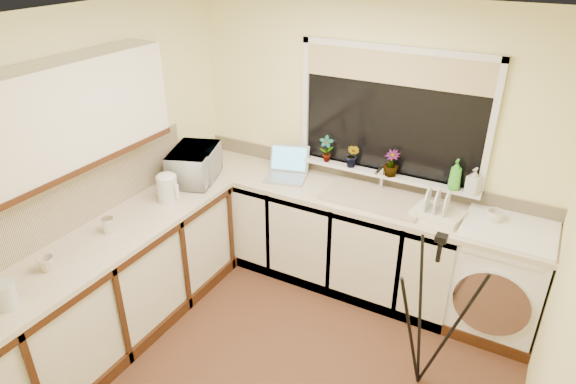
{
  "coord_description": "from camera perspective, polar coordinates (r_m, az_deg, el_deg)",
  "views": [
    {
      "loc": [
        1.34,
        -2.34,
        2.86
      ],
      "look_at": [
        -0.25,
        0.55,
        1.15
      ],
      "focal_mm": 31.3,
      "sensor_mm": 36.0,
      "label": 1
    }
  ],
  "objects": [
    {
      "name": "plant_a",
      "position": [
        4.43,
        4.39,
        4.89
      ],
      "size": [
        0.15,
        0.13,
        0.24
      ],
      "primitive_type": "imported",
      "rotation": [
        0.0,
        0.0,
        0.42
      ],
      "color": "#999999",
      "rests_on": "windowsill"
    },
    {
      "name": "glass_jug",
      "position": [
        3.4,
        -29.37,
        -10.22
      ],
      "size": [
        0.12,
        0.12,
        0.17
      ],
      "primitive_type": "cylinder",
      "color": "silver",
      "rests_on": "worktop_left"
    },
    {
      "name": "base_cabinet_left",
      "position": [
        4.13,
        -19.13,
        -10.47
      ],
      "size": [
        0.54,
        2.4,
        0.86
      ],
      "primitive_type": "cube",
      "color": "silver",
      "rests_on": "floor"
    },
    {
      "name": "worktop_back",
      "position": [
        4.27,
        7.13,
        -0.43
      ],
      "size": [
        3.2,
        0.6,
        0.04
      ],
      "primitive_type": "cube",
      "color": "beige",
      "rests_on": "base_cabinet_back"
    },
    {
      "name": "cup_left",
      "position": [
        3.64,
        -25.76,
        -7.37
      ],
      "size": [
        0.11,
        0.11,
        0.1
      ],
      "primitive_type": "imported",
      "rotation": [
        0.0,
        0.0,
        0.06
      ],
      "color": "beige",
      "rests_on": "worktop_left"
    },
    {
      "name": "splashback_left",
      "position": [
        3.97,
        -23.52,
        -1.0
      ],
      "size": [
        0.02,
        2.4,
        0.45
      ],
      "primitive_type": "cube",
      "color": "beige",
      "rests_on": "wall_left"
    },
    {
      "name": "splashback_back",
      "position": [
        4.48,
        8.6,
        2.1
      ],
      "size": [
        3.2,
        0.02,
        0.14
      ],
      "primitive_type": "cube",
      "color": "beige",
      "rests_on": "wall_back"
    },
    {
      "name": "soap_bottle_green",
      "position": [
        4.14,
        18.5,
        1.88
      ],
      "size": [
        0.11,
        0.11,
        0.25
      ],
      "primitive_type": "imported",
      "rotation": [
        0.0,
        0.0,
        -0.1
      ],
      "color": "green",
      "rests_on": "windowsill"
    },
    {
      "name": "base_cabinet_back",
      "position": [
        4.61,
        3.06,
        -4.48
      ],
      "size": [
        2.55,
        0.6,
        0.86
      ],
      "primitive_type": "cube",
      "color": "silver",
      "rests_on": "floor"
    },
    {
      "name": "plant_b",
      "position": [
        4.35,
        7.34,
        4.11
      ],
      "size": [
        0.14,
        0.12,
        0.22
      ],
      "primitive_type": "imported",
      "rotation": [
        0.0,
        0.0,
        -0.27
      ],
      "color": "#999999",
      "rests_on": "windowsill"
    },
    {
      "name": "wall_back",
      "position": [
        4.39,
        8.88,
        5.17
      ],
      "size": [
        3.2,
        0.0,
        3.2
      ],
      "primitive_type": "plane",
      "rotation": [
        1.57,
        0.0,
        0.0
      ],
      "color": "#FFF9AA",
      "rests_on": "ground"
    },
    {
      "name": "wall_left",
      "position": [
        4.1,
        -20.73,
        2.0
      ],
      "size": [
        0.0,
        3.0,
        3.0
      ],
      "primitive_type": "plane",
      "rotation": [
        1.57,
        0.0,
        1.57
      ],
      "color": "#FFF9AA",
      "rests_on": "ground"
    },
    {
      "name": "floor",
      "position": [
        3.93,
        -0.71,
        -19.28
      ],
      "size": [
        3.2,
        3.2,
        0.0
      ],
      "primitive_type": "plane",
      "color": "#502E20",
      "rests_on": "ground"
    },
    {
      "name": "cup_back",
      "position": [
        4.1,
        22.42,
        -2.61
      ],
      "size": [
        0.17,
        0.17,
        0.1
      ],
      "primitive_type": "imported",
      "rotation": [
        0.0,
        0.0,
        -0.35
      ],
      "color": "silver",
      "rests_on": "worktop_back"
    },
    {
      "name": "sink",
      "position": [
        4.2,
        9.68,
        -0.64
      ],
      "size": [
        0.82,
        0.46,
        0.03
      ],
      "primitive_type": "cube",
      "color": "tan",
      "rests_on": "worktop_back"
    },
    {
      "name": "laptop",
      "position": [
        4.52,
        -0.08,
        2.64
      ],
      "size": [
        0.43,
        0.42,
        0.26
      ],
      "rotation": [
        0.0,
        0.0,
        0.26
      ],
      "color": "#9C9DA4",
      "rests_on": "worktop_back"
    },
    {
      "name": "upper_cabinet",
      "position": [
        3.52,
        -25.86,
        7.12
      ],
      "size": [
        0.28,
        1.9,
        0.7
      ],
      "primitive_type": "cube",
      "color": "silver",
      "rests_on": "wall_left"
    },
    {
      "name": "windowsill",
      "position": [
        4.34,
        10.84,
        2.03
      ],
      "size": [
        1.6,
        0.14,
        0.03
      ],
      "primitive_type": "cube",
      "color": "white",
      "rests_on": "wall_back"
    },
    {
      "name": "window_blind",
      "position": [
        4.08,
        12.09,
        13.56
      ],
      "size": [
        1.5,
        0.02,
        0.25
      ],
      "primitive_type": "cube",
      "color": "tan",
      "rests_on": "wall_back"
    },
    {
      "name": "steel_jar",
      "position": [
        3.9,
        -19.73,
        -3.58
      ],
      "size": [
        0.09,
        0.09,
        0.12
      ],
      "primitive_type": "cylinder",
      "color": "silver",
      "rests_on": "worktop_left"
    },
    {
      "name": "microwave",
      "position": [
        4.49,
        -10.57,
        3.08
      ],
      "size": [
        0.52,
        0.62,
        0.29
      ],
      "primitive_type": "imported",
      "rotation": [
        0.0,
        0.0,
        1.92
      ],
      "color": "white",
      "rests_on": "worktop_left"
    },
    {
      "name": "ceiling",
      "position": [
        2.73,
        -1.01,
        18.75
      ],
      "size": [
        3.2,
        3.2,
        0.0
      ],
      "primitive_type": "plane",
      "rotation": [
        3.14,
        0.0,
        0.0
      ],
      "color": "white",
      "rests_on": "ground"
    },
    {
      "name": "washing_machine",
      "position": [
        4.3,
        22.79,
        -8.91
      ],
      "size": [
        0.66,
        0.64,
        0.93
      ],
      "primitive_type": "cube",
      "rotation": [
        0.0,
        0.0,
        -0.01
      ],
      "color": "white",
      "rests_on": "floor"
    },
    {
      "name": "window_glass",
      "position": [
        4.2,
        11.7,
        8.67
      ],
      "size": [
        1.5,
        0.02,
        1.0
      ],
      "primitive_type": "cube",
      "color": "black",
      "rests_on": "wall_back"
    },
    {
      "name": "wall_right",
      "position": [
        2.87,
        28.85,
        -11.33
      ],
      "size": [
        0.0,
        3.0,
        3.0
      ],
      "primitive_type": "plane",
      "rotation": [
        1.57,
        0.0,
        -1.57
      ],
      "color": "#FFF9AA",
      "rests_on": "ground"
    },
    {
      "name": "dish_rack",
      "position": [
        4.04,
        16.62,
        -2.44
      ],
      "size": [
        0.4,
        0.33,
        0.05
      ],
      "primitive_type": "cube",
      "rotation": [
        0.0,
        0.0,
        -0.17
      ],
      "color": "#EBE8CB",
      "rests_on": "worktop_back"
    },
    {
      "name": "faucet",
      "position": [
        4.31,
        10.61,
        1.6
      ],
      "size": [
        0.03,
        0.03,
        0.24
      ],
      "primitive_type": "cylinder",
      "color": "silver",
      "rests_on": "worktop_back"
    },
    {
      "name": "worktop_left",
      "position": [
        3.88,
        -20.14,
        -5.19
      ],
      "size": [
        0.6,
        2.4,
        0.04
      ],
      "primitive_type": "cube",
      "color": "beige",
      "rests_on": "base_cabinet_left"
    },
    {
      "name": "tripod",
      "position": [
        3.53,
        15.69,
        -13.24
      ],
      "size": [
        0.64,
        0.64,
        1.23
      ],
      "primitive_type": null,
      "rotation": [
        0.0,
        0.0,
        0.04
      ],
      "color": "black",
      "rests_on": "floor"
    },
    {
      "name": "plant_c",
      "position": [
        4.24,
        11.67,
        3.21
      ],
      "size": [
        0.13,
        0.13,
        0.22
      ],
      "primitive_type": "imported",
      "rotation": [
        0.0,
        0.0,
        -0.08
      ],
      "color": "#999999",
      "rests_on": "windowsill"
    },
    {
      "name": "soap_bottle_clear",
      "position": [
        4.14,
        20.37,
        1.23
      ],
      "size": [
        0.12,
        0.12,
        0.21
      ],
      "primitive_type": "imported",
      "rotation": [
        0.0,
        0.0,
        -0.3
      ],
      "color": "#999999",
      "rests_on": "windowsill"
    },
    {
      "name": "kettle",
      "position": [
        4.19,
        -13.54,
        0.36
      ],
      "size": [
        0.17,
        0.17,
        0.22
      ],
      "primitive_type": "cylinder",
      "color": "silver",
      "rests_on": "worktop_left"
    }
  ]
}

